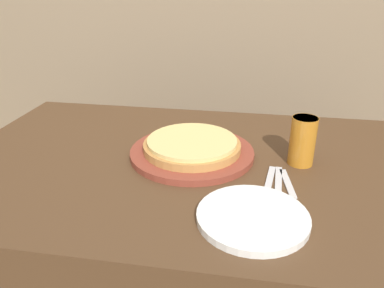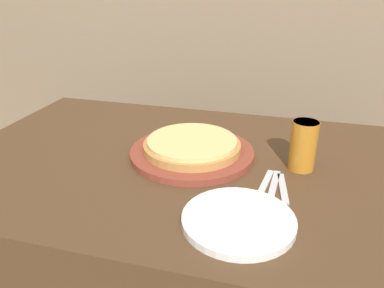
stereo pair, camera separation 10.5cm
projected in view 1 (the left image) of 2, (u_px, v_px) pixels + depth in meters
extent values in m
cube|color=#4C331E|center=(199.00, 258.00, 1.31)|extent=(1.54, 0.93, 0.76)
cylinder|color=brown|center=(192.00, 153.00, 1.18)|extent=(0.39, 0.39, 0.02)
cylinder|color=#B77F42|center=(192.00, 146.00, 1.17)|extent=(0.31, 0.31, 0.02)
cylinder|color=#E0C175|center=(192.00, 141.00, 1.17)|extent=(0.28, 0.28, 0.01)
cylinder|color=#B7701E|center=(303.00, 141.00, 1.11)|extent=(0.08, 0.08, 0.15)
cylinder|color=white|center=(305.00, 121.00, 1.08)|extent=(0.07, 0.07, 0.02)
cylinder|color=white|center=(253.00, 217.00, 0.87)|extent=(0.26, 0.26, 0.02)
cube|color=silver|center=(269.00, 182.00, 1.03)|extent=(0.04, 0.18, 0.00)
cube|color=silver|center=(278.00, 183.00, 1.03)|extent=(0.03, 0.18, 0.00)
cube|color=silver|center=(288.00, 183.00, 1.02)|extent=(0.04, 0.15, 0.00)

